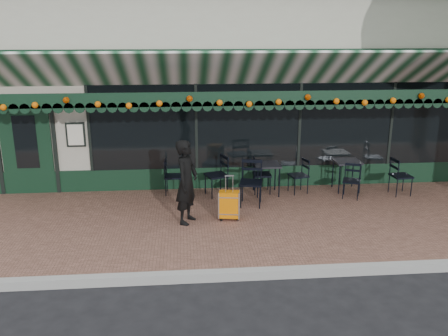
{
  "coord_description": "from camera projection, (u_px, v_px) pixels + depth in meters",
  "views": [
    {
      "loc": [
        -1.28,
        -6.67,
        3.75
      ],
      "look_at": [
        -0.57,
        1.6,
        1.33
      ],
      "focal_mm": 38.0,
      "sensor_mm": 36.0,
      "label": 1
    }
  ],
  "objects": [
    {
      "name": "chair_solo",
      "position": [
        173.0,
        177.0,
        10.73
      ],
      "size": [
        0.43,
        0.43,
        0.81
      ],
      "primitive_type": null,
      "rotation": [
        0.0,
        0.0,
        1.51
      ],
      "color": "black",
      "rests_on": "sidewalk"
    },
    {
      "name": "chair_b_front",
      "position": [
        251.0,
        183.0,
        10.01
      ],
      "size": [
        0.58,
        0.58,
        0.97
      ],
      "primitive_type": null,
      "rotation": [
        0.0,
        0.0,
        -0.21
      ],
      "color": "black",
      "rests_on": "sidewalk"
    },
    {
      "name": "restaurant_building",
      "position": [
        225.0,
        81.0,
        14.4
      ],
      "size": [
        12.0,
        9.6,
        4.5
      ],
      "color": "#A9A393",
      "rests_on": "ground"
    },
    {
      "name": "chair_a_left",
      "position": [
        298.0,
        176.0,
        10.81
      ],
      "size": [
        0.48,
        0.48,
        0.8
      ],
      "primitive_type": null,
      "rotation": [
        0.0,
        0.0,
        -1.33
      ],
      "color": "black",
      "rests_on": "sidewalk"
    },
    {
      "name": "chair_b_left",
      "position": [
        216.0,
        176.0,
        10.61
      ],
      "size": [
        0.59,
        0.59,
        0.92
      ],
      "primitive_type": null,
      "rotation": [
        0.0,
        0.0,
        -1.23
      ],
      "color": "black",
      "rests_on": "sidewalk"
    },
    {
      "name": "cafe_table_b",
      "position": [
        267.0,
        167.0,
        10.65
      ],
      "size": [
        0.58,
        0.58,
        0.71
      ],
      "color": "black",
      "rests_on": "sidewalk"
    },
    {
      "name": "woman",
      "position": [
        187.0,
        182.0,
        9.02
      ],
      "size": [
        0.6,
        0.7,
        1.63
      ],
      "primitive_type": "imported",
      "rotation": [
        0.0,
        0.0,
        1.15
      ],
      "color": "black",
      "rests_on": "sidewalk"
    },
    {
      "name": "sidewalk",
      "position": [
        251.0,
        222.0,
        9.43
      ],
      "size": [
        18.0,
        4.0,
        0.15
      ],
      "primitive_type": "cube",
      "color": "brown",
      "rests_on": "ground"
    },
    {
      "name": "chair_a_front",
      "position": [
        352.0,
        181.0,
        10.48
      ],
      "size": [
        0.51,
        0.51,
        0.77
      ],
      "primitive_type": null,
      "rotation": [
        0.0,
        0.0,
        -0.41
      ],
      "color": "black",
      "rests_on": "sidewalk"
    },
    {
      "name": "chair_a_right",
      "position": [
        401.0,
        176.0,
        10.68
      ],
      "size": [
        0.46,
        0.46,
        0.86
      ],
      "primitive_type": null,
      "rotation": [
        0.0,
        0.0,
        1.65
      ],
      "color": "black",
      "rests_on": "sidewalk"
    },
    {
      "name": "chair_b_right",
      "position": [
        262.0,
        175.0,
        10.81
      ],
      "size": [
        0.43,
        0.43,
        0.84
      ],
      "primitive_type": null,
      "rotation": [
        0.0,
        0.0,
        1.54
      ],
      "color": "black",
      "rests_on": "sidewalk"
    },
    {
      "name": "ground",
      "position": [
        268.0,
        275.0,
        7.54
      ],
      "size": [
        80.0,
        80.0,
        0.0
      ],
      "primitive_type": "plane",
      "color": "black",
      "rests_on": "ground"
    },
    {
      "name": "cafe_table_a",
      "position": [
        347.0,
        164.0,
        10.9
      ],
      "size": [
        0.58,
        0.58,
        0.72
      ],
      "color": "black",
      "rests_on": "sidewalk"
    },
    {
      "name": "suitcase",
      "position": [
        229.0,
        205.0,
        9.29
      ],
      "size": [
        0.42,
        0.28,
        0.9
      ],
      "rotation": [
        0.0,
        0.0,
        -0.16
      ],
      "color": "orange",
      "rests_on": "sidewalk"
    },
    {
      "name": "curb",
      "position": [
        269.0,
        273.0,
        7.44
      ],
      "size": [
        18.0,
        0.16,
        0.15
      ],
      "primitive_type": "cube",
      "color": "#9E9E99",
      "rests_on": "ground"
    }
  ]
}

